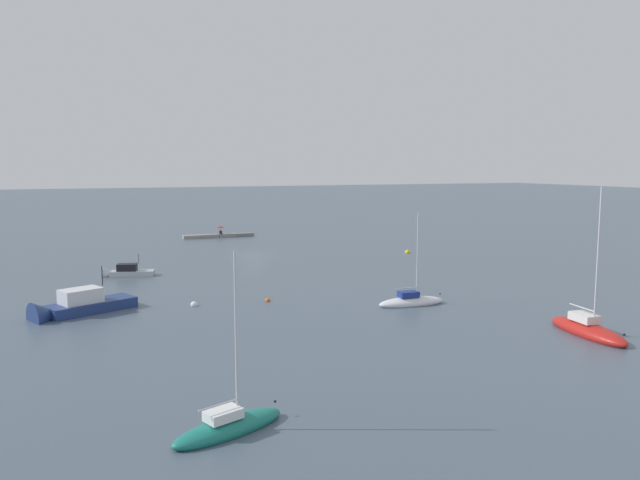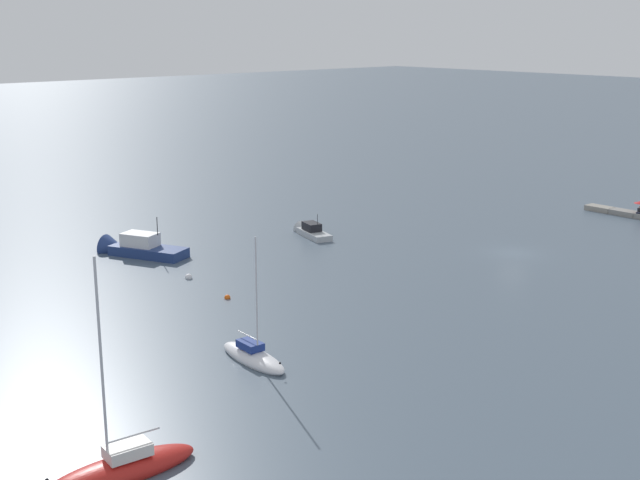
{
  "view_description": "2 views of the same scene",
  "coord_description": "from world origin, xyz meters",
  "px_view_note": "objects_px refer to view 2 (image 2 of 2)",
  "views": [
    {
      "loc": [
        20.9,
        74.41,
        11.48
      ],
      "look_at": [
        -3.48,
        13.84,
        3.41
      ],
      "focal_mm": 34.03,
      "sensor_mm": 36.0,
      "label": 1
    },
    {
      "loc": [
        -41.65,
        59.52,
        19.15
      ],
      "look_at": [
        4.36,
        18.68,
        3.5
      ],
      "focal_mm": 47.31,
      "sensor_mm": 36.0,
      "label": 2
    }
  ],
  "objects_px": {
    "sailboat_white_near": "(253,357)",
    "mooring_buoy_mid": "(189,277)",
    "sailboat_red_far": "(122,469)",
    "motorboat_navy_mid": "(136,249)",
    "motorboat_grey_far": "(310,232)",
    "person_seated_dark_left": "(639,211)",
    "mooring_buoy_near": "(227,298)"
  },
  "relations": [
    {
      "from": "sailboat_red_far",
      "to": "motorboat_grey_far",
      "type": "bearing_deg",
      "value": -46.1
    },
    {
      "from": "sailboat_red_far",
      "to": "motorboat_navy_mid",
      "type": "distance_m",
      "value": 37.6
    },
    {
      "from": "sailboat_red_far",
      "to": "sailboat_white_near",
      "type": "bearing_deg",
      "value": -56.09
    },
    {
      "from": "person_seated_dark_left",
      "to": "mooring_buoy_near",
      "type": "bearing_deg",
      "value": 75.13
    },
    {
      "from": "sailboat_white_near",
      "to": "mooring_buoy_near",
      "type": "xyz_separation_m",
      "value": [
        10.63,
        -5.72,
        -0.21
      ]
    },
    {
      "from": "motorboat_navy_mid",
      "to": "mooring_buoy_mid",
      "type": "xyz_separation_m",
      "value": [
        -9.05,
        0.52,
        -0.37
      ]
    },
    {
      "from": "sailboat_red_far",
      "to": "motorboat_grey_far",
      "type": "height_order",
      "value": "sailboat_red_far"
    },
    {
      "from": "sailboat_white_near",
      "to": "mooring_buoy_mid",
      "type": "distance_m",
      "value": 17.91
    },
    {
      "from": "sailboat_red_far",
      "to": "mooring_buoy_mid",
      "type": "height_order",
      "value": "sailboat_red_far"
    },
    {
      "from": "person_seated_dark_left",
      "to": "motorboat_navy_mid",
      "type": "height_order",
      "value": "motorboat_navy_mid"
    },
    {
      "from": "person_seated_dark_left",
      "to": "sailboat_red_far",
      "type": "relative_size",
      "value": 0.07
    },
    {
      "from": "person_seated_dark_left",
      "to": "motorboat_grey_far",
      "type": "relative_size",
      "value": 0.13
    },
    {
      "from": "sailboat_red_far",
      "to": "mooring_buoy_mid",
      "type": "relative_size",
      "value": 18.5
    },
    {
      "from": "person_seated_dark_left",
      "to": "motorboat_grey_far",
      "type": "bearing_deg",
      "value": 53.54
    },
    {
      "from": "sailboat_white_near",
      "to": "sailboat_red_far",
      "type": "bearing_deg",
      "value": 31.19
    },
    {
      "from": "motorboat_navy_mid",
      "to": "mooring_buoy_near",
      "type": "distance_m",
      "value": 15.2
    },
    {
      "from": "person_seated_dark_left",
      "to": "motorboat_navy_mid",
      "type": "relative_size",
      "value": 0.09
    },
    {
      "from": "mooring_buoy_near",
      "to": "motorboat_grey_far",
      "type": "bearing_deg",
      "value": -58.5
    },
    {
      "from": "motorboat_grey_far",
      "to": "mooring_buoy_near",
      "type": "height_order",
      "value": "motorboat_grey_far"
    },
    {
      "from": "sailboat_white_near",
      "to": "mooring_buoy_mid",
      "type": "height_order",
      "value": "sailboat_white_near"
    },
    {
      "from": "mooring_buoy_mid",
      "to": "motorboat_grey_far",
      "type": "bearing_deg",
      "value": -75.23
    },
    {
      "from": "motorboat_navy_mid",
      "to": "motorboat_grey_far",
      "type": "relative_size",
      "value": 1.51
    },
    {
      "from": "person_seated_dark_left",
      "to": "mooring_buoy_near",
      "type": "height_order",
      "value": "person_seated_dark_left"
    },
    {
      "from": "sailboat_red_far",
      "to": "motorboat_navy_mid",
      "type": "relative_size",
      "value": 1.28
    },
    {
      "from": "person_seated_dark_left",
      "to": "motorboat_navy_mid",
      "type": "xyz_separation_m",
      "value": [
        21.69,
        45.75,
        -0.32
      ]
    },
    {
      "from": "sailboat_red_far",
      "to": "mooring_buoy_mid",
      "type": "distance_m",
      "value": 29.83
    },
    {
      "from": "mooring_buoy_mid",
      "to": "motorboat_navy_mid",
      "type": "bearing_deg",
      "value": -3.32
    },
    {
      "from": "sailboat_white_near",
      "to": "sailboat_red_far",
      "type": "relative_size",
      "value": 0.76
    },
    {
      "from": "sailboat_red_far",
      "to": "motorboat_grey_far",
      "type": "relative_size",
      "value": 1.93
    },
    {
      "from": "sailboat_white_near",
      "to": "motorboat_navy_mid",
      "type": "height_order",
      "value": "sailboat_white_near"
    },
    {
      "from": "motorboat_navy_mid",
      "to": "motorboat_grey_far",
      "type": "bearing_deg",
      "value": -41.54
    },
    {
      "from": "person_seated_dark_left",
      "to": "sailboat_white_near",
      "type": "xyz_separation_m",
      "value": [
        -4.08,
        52.65,
        -0.5
      ]
    }
  ]
}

